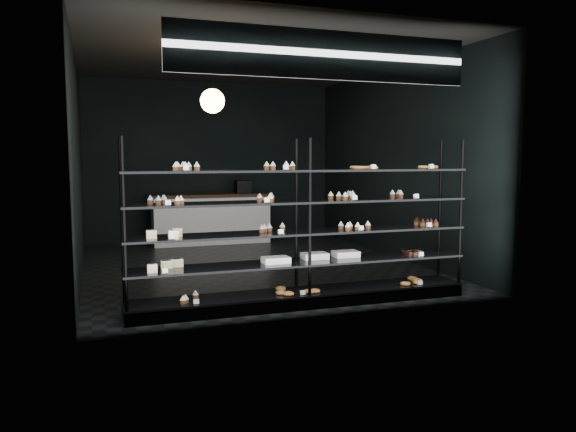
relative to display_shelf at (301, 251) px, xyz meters
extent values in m
cube|color=black|center=(0.08, 2.45, -0.62)|extent=(5.00, 6.00, 0.01)
cube|color=black|center=(0.08, 2.45, 2.57)|extent=(5.00, 6.00, 0.01)
cube|color=black|center=(0.08, 5.45, 0.97)|extent=(5.00, 0.01, 3.20)
cube|color=black|center=(0.08, -0.55, 0.97)|extent=(5.00, 0.01, 3.20)
cube|color=black|center=(-2.42, 2.45, 0.97)|extent=(0.01, 6.00, 3.20)
cube|color=black|center=(2.58, 2.45, 0.97)|extent=(0.01, 6.00, 3.20)
cube|color=black|center=(0.02, 0.00, -0.57)|extent=(4.00, 0.50, 0.12)
cylinder|color=black|center=(-1.95, -0.22, 0.36)|extent=(0.04, 0.04, 1.85)
cylinder|color=black|center=(-1.95, 0.22, 0.36)|extent=(0.04, 0.04, 1.85)
cylinder|color=black|center=(0.02, -0.22, 0.36)|extent=(0.04, 0.04, 1.85)
cylinder|color=black|center=(0.02, 0.22, 0.36)|extent=(0.04, 0.04, 1.85)
cylinder|color=black|center=(1.99, -0.22, 0.36)|extent=(0.04, 0.04, 1.85)
cylinder|color=black|center=(1.99, 0.22, 0.36)|extent=(0.04, 0.04, 1.85)
cube|color=black|center=(0.02, 0.00, -0.48)|extent=(4.00, 0.50, 0.03)
cube|color=black|center=(0.02, 0.00, -0.13)|extent=(4.00, 0.50, 0.02)
cube|color=black|center=(0.02, 0.00, 0.22)|extent=(4.00, 0.50, 0.02)
cube|color=black|center=(0.02, 0.00, 0.57)|extent=(4.00, 0.50, 0.02)
cube|color=black|center=(0.02, 0.00, 0.92)|extent=(4.00, 0.50, 0.02)
cube|color=white|center=(-1.28, -0.18, 0.96)|extent=(0.06, 0.04, 0.06)
cube|color=white|center=(-0.26, -0.18, 0.96)|extent=(0.06, 0.04, 0.06)
cube|color=white|center=(0.85, -0.18, 0.96)|extent=(0.05, 0.04, 0.06)
cube|color=white|center=(1.60, -0.18, 0.96)|extent=(0.06, 0.04, 0.06)
cube|color=white|center=(-1.54, -0.18, 0.61)|extent=(0.06, 0.04, 0.06)
cube|color=white|center=(-0.48, -0.18, 0.61)|extent=(0.05, 0.04, 0.06)
cube|color=white|center=(0.54, -0.18, 0.61)|extent=(0.06, 0.04, 0.06)
cube|color=white|center=(1.34, -0.18, 0.61)|extent=(0.06, 0.04, 0.06)
cube|color=white|center=(-1.48, -0.18, 0.26)|extent=(0.06, 0.04, 0.06)
cube|color=white|center=(-0.29, -0.18, 0.26)|extent=(0.06, 0.04, 0.06)
cube|color=white|center=(0.65, -0.18, 0.26)|extent=(0.05, 0.04, 0.06)
cube|color=white|center=(1.60, -0.18, 0.26)|extent=(0.06, 0.04, 0.06)
cube|color=white|center=(-1.54, -0.18, -0.09)|extent=(0.06, 0.04, 0.06)
cube|color=white|center=(1.43, -0.18, -0.09)|extent=(0.06, 0.04, 0.06)
cube|color=white|center=(-1.23, -0.18, -0.44)|extent=(0.06, 0.04, 0.06)
cube|color=white|center=(-0.04, -0.18, -0.44)|extent=(0.05, 0.04, 0.06)
cube|color=white|center=(1.42, -0.18, -0.44)|extent=(0.06, 0.04, 0.06)
cube|color=#0D1142|center=(0.08, -0.47, 2.12)|extent=(3.20, 0.04, 0.45)
cube|color=white|center=(0.08, -0.49, 2.12)|extent=(3.30, 0.02, 0.50)
cylinder|color=black|center=(-0.67, 1.61, 2.27)|extent=(0.01, 0.01, 0.57)
sphere|color=#FFA959|center=(-0.67, 1.61, 1.82)|extent=(0.32, 0.32, 0.32)
cube|color=white|center=(-0.06, 4.95, -0.17)|extent=(2.26, 0.60, 0.92)
cube|color=black|center=(-0.06, 4.95, 0.32)|extent=(2.36, 0.65, 0.06)
cube|color=black|center=(0.59, 4.95, 0.48)|extent=(0.30, 0.30, 0.25)
camera|label=1|loc=(-2.21, -5.95, 1.08)|focal=35.00mm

